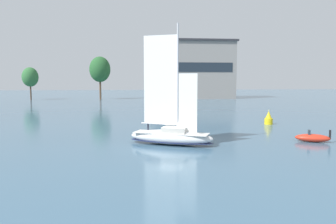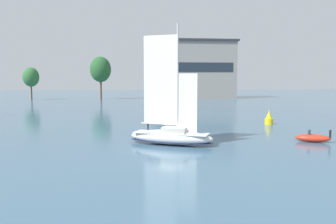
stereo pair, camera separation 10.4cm
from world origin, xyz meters
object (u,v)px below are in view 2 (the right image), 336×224
(sailboat_moored_near_marina, at_px, (156,103))
(tree_shore_center, at_px, (101,69))
(sailboat_main, at_px, (171,135))
(motor_tender, at_px, (313,138))
(tree_shore_left, at_px, (31,77))
(channel_buoy, at_px, (269,119))

(sailboat_moored_near_marina, bearing_deg, tree_shore_center, 119.07)
(sailboat_main, bearing_deg, sailboat_moored_near_marina, 87.63)
(tree_shore_center, relative_size, motor_tender, 3.78)
(tree_shore_left, distance_m, motor_tender, 104.23)
(sailboat_main, xyz_separation_m, motor_tender, (16.63, -0.37, -0.58))
(sailboat_main, distance_m, sailboat_moored_near_marina, 54.45)
(tree_shore_left, distance_m, sailboat_moored_near_marina, 53.92)
(tree_shore_center, xyz_separation_m, sailboat_moored_near_marina, (18.04, -32.45, -10.22))
(sailboat_main, bearing_deg, tree_shore_left, 115.04)
(sailboat_main, height_order, sailboat_moored_near_marina, sailboat_main)
(tree_shore_left, xyz_separation_m, tree_shore_center, (24.63, 0.33, 2.81))
(tree_shore_left, distance_m, sailboat_main, 95.76)
(tree_shore_left, xyz_separation_m, sailboat_moored_near_marina, (42.66, -32.12, -7.41))
(tree_shore_center, distance_m, sailboat_moored_near_marina, 38.51)
(tree_shore_center, relative_size, sailboat_main, 1.18)
(sailboat_main, bearing_deg, channel_buoy, 39.62)
(sailboat_main, height_order, channel_buoy, sailboat_main)
(motor_tender, bearing_deg, sailboat_moored_near_marina, 104.71)
(tree_shore_center, height_order, motor_tender, tree_shore_center)
(tree_shore_center, distance_m, sailboat_main, 88.83)
(tree_shore_center, height_order, sailboat_main, tree_shore_center)
(motor_tender, distance_m, channel_buoy, 15.15)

